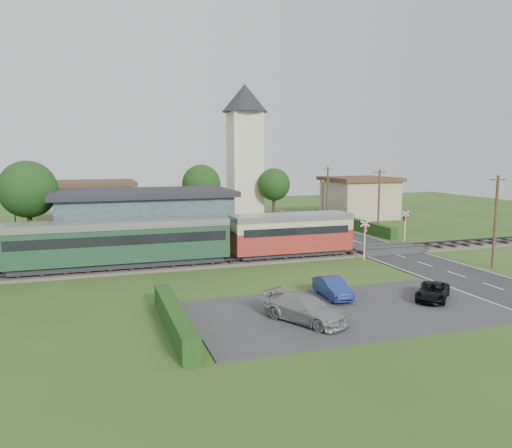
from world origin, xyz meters
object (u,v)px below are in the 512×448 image
object	(u,v)px
car_on_road	(326,226)
house_east	(359,197)
station_building	(144,218)
crossing_signal_near	(365,234)
pedestrian_near	(248,237)
crossing_signal_far	(405,223)
train	(74,244)
house_west	(87,205)
car_park_dark	(433,291)
equipment_hut	(46,244)
car_park_silver	(305,309)
pedestrian_far	(52,251)
car_park_blue	(333,288)
church_tower	(245,141)

from	to	relation	value
car_on_road	house_east	bearing A→B (deg)	-29.57
station_building	crossing_signal_near	size ratio (longest dim) A/B	4.88
car_on_road	pedestrian_near	world-z (taller)	pedestrian_near
crossing_signal_far	train	bearing A→B (deg)	-175.36
station_building	train	xyz separation A→B (m)	(-5.86, -8.99, -0.52)
station_building	house_west	size ratio (longest dim) A/B	1.48
crossing_signal_far	pedestrian_near	distance (m)	15.38
crossing_signal_near	car_park_dark	bearing A→B (deg)	-100.68
train	crossing_signal_near	distance (m)	22.39
equipment_hut	car_park_dark	world-z (taller)	equipment_hut
car_park_dark	pedestrian_near	xyz separation A→B (m)	(-6.00, 17.03, 0.85)
car_park_silver	pedestrian_near	size ratio (longest dim) A/B	2.38
train	pedestrian_far	world-z (taller)	train
crossing_signal_far	car_park_dark	xyz separation A→B (m)	(-9.35, -16.19, -1.57)
car_park_blue	crossing_signal_near	bearing A→B (deg)	52.99
station_building	church_tower	xyz separation A→B (m)	(15.00, 17.01, 7.53)
car_park_dark	car_park_silver	bearing A→B (deg)	-127.28
house_west	house_east	bearing A→B (deg)	-1.64
car_park_silver	pedestrian_near	world-z (taller)	pedestrian_near
house_west	train	bearing A→B (deg)	-92.15
crossing_signal_near	train	bearing A→B (deg)	173.83
church_tower	pedestrian_near	world-z (taller)	church_tower
crossing_signal_near	car_park_blue	world-z (taller)	crossing_signal_near
car_park_blue	pedestrian_far	bearing A→B (deg)	141.96
car_park_blue	car_on_road	bearing A→B (deg)	67.13
church_tower	crossing_signal_near	size ratio (longest dim) A/B	5.37
house_west	car_on_road	size ratio (longest dim) A/B	2.87
church_tower	pedestrian_far	bearing A→B (deg)	-133.90
station_building	car_on_road	size ratio (longest dim) A/B	4.25
house_west	pedestrian_near	size ratio (longest dim) A/B	5.53
house_east	pedestrian_near	distance (m)	28.76
crossing_signal_near	car_park_silver	bearing A→B (deg)	-130.80
car_park_blue	pedestrian_near	size ratio (longest dim) A/B	1.82
car_park_silver	pedestrian_near	distance (m)	18.45
station_building	car_park_silver	distance (m)	24.70
train	car_park_blue	size ratio (longest dim) A/B	12.15
church_tower	crossing_signal_far	bearing A→B (deg)	-69.98
equipment_hut	car_park_silver	distance (m)	22.70
train	pedestrian_near	size ratio (longest dim) A/B	22.13
house_east	car_park_dark	distance (m)	39.17
house_west	house_east	xyz separation A→B (m)	(35.00, -1.00, 0.00)
church_tower	crossing_signal_far	xyz separation A→B (m)	(8.60, -23.61, -8.08)
station_building	car_park_dark	size ratio (longest dim) A/B	4.52
church_tower	house_west	size ratio (longest dim) A/B	1.63
station_building	pedestrian_near	xyz separation A→B (m)	(8.25, -5.77, -1.27)
pedestrian_far	train	bearing A→B (deg)	-124.19
crossing_signal_near	pedestrian_far	xyz separation A→B (m)	(-23.94, 4.99, -0.82)
station_building	house_west	world-z (taller)	house_west
train	car_park_silver	distance (m)	18.89
train	car_on_road	world-z (taller)	train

